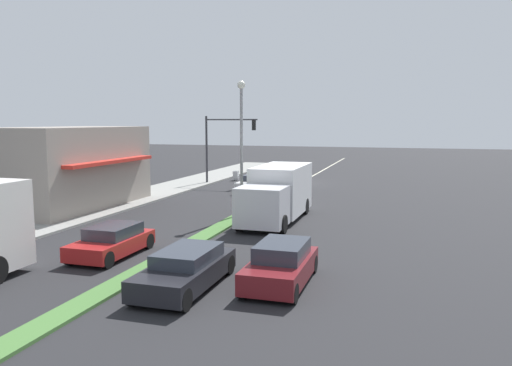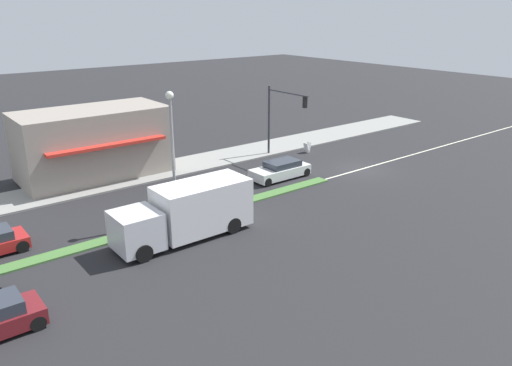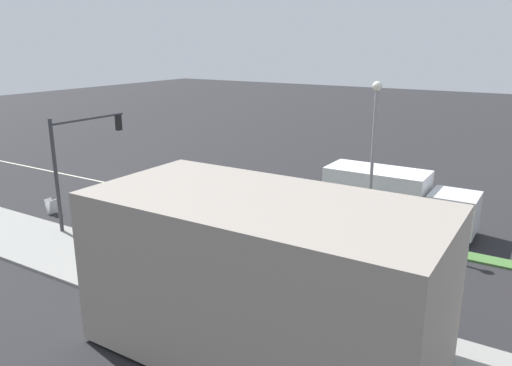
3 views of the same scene
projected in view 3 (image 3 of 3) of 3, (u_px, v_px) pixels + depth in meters
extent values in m
plane|color=#232326|center=(410.00, 245.00, 23.29)|extent=(160.00, 160.00, 0.00)
cube|color=gray|center=(348.00, 343.00, 15.66)|extent=(4.00, 73.00, 0.12)
cube|color=beige|center=(132.00, 188.00, 32.42)|extent=(0.16, 60.00, 0.01)
cube|color=gray|center=(263.00, 277.00, 14.61)|extent=(5.02, 10.23, 4.82)
cube|color=red|center=(307.00, 234.00, 16.83)|extent=(0.70, 8.18, 0.20)
cylinder|color=#333338|center=(56.00, 176.00, 24.01)|extent=(0.18, 0.18, 5.60)
cylinder|color=#333338|center=(89.00, 119.00, 25.17)|extent=(4.50, 0.12, 0.12)
cube|color=black|center=(118.00, 122.00, 26.88)|extent=(0.28, 0.24, 0.84)
sphere|color=red|center=(116.00, 117.00, 26.87)|extent=(0.18, 0.18, 0.18)
sphere|color=gold|center=(117.00, 122.00, 26.95)|extent=(0.18, 0.18, 0.18)
sphere|color=green|center=(117.00, 127.00, 27.02)|extent=(0.18, 0.18, 0.18)
cylinder|color=gray|center=(372.00, 165.00, 23.36)|extent=(0.16, 0.16, 7.00)
sphere|color=silver|center=(377.00, 86.00, 22.37)|extent=(0.44, 0.44, 0.44)
cylinder|color=#282D42|center=(174.00, 276.00, 19.04)|extent=(0.26, 0.26, 0.87)
cylinder|color=#333338|center=(173.00, 258.00, 18.83)|extent=(0.34, 0.34, 0.65)
sphere|color=tan|center=(172.00, 247.00, 18.71)|extent=(0.22, 0.22, 0.22)
cube|color=silver|center=(49.00, 206.00, 27.56)|extent=(0.45, 0.21, 0.84)
cube|color=silver|center=(53.00, 207.00, 27.40)|extent=(0.45, 0.21, 0.84)
cube|color=silver|center=(453.00, 213.00, 24.06)|extent=(2.28, 2.20, 1.90)
cube|color=white|center=(376.00, 193.00, 25.92)|extent=(2.40, 5.10, 2.60)
cylinder|color=black|center=(460.00, 222.00, 25.06)|extent=(0.28, 0.90, 0.90)
cylinder|color=black|center=(451.00, 235.00, 23.29)|extent=(0.28, 0.90, 0.90)
cylinder|color=black|center=(359.00, 204.00, 27.74)|extent=(0.28, 0.90, 0.90)
cylinder|color=black|center=(345.00, 215.00, 25.98)|extent=(0.28, 0.90, 0.90)
cube|color=silver|center=(184.00, 206.00, 27.34)|extent=(1.83, 4.44, 0.68)
cube|color=#2D333D|center=(180.00, 195.00, 27.30)|extent=(1.55, 2.44, 0.42)
cylinder|color=black|center=(219.00, 211.00, 27.13)|extent=(0.22, 0.61, 0.61)
cylinder|color=black|center=(201.00, 219.00, 25.81)|extent=(0.22, 0.61, 0.61)
cylinder|color=black|center=(169.00, 200.00, 28.99)|extent=(0.22, 0.61, 0.61)
cylinder|color=black|center=(149.00, 207.00, 27.66)|extent=(0.22, 0.61, 0.61)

